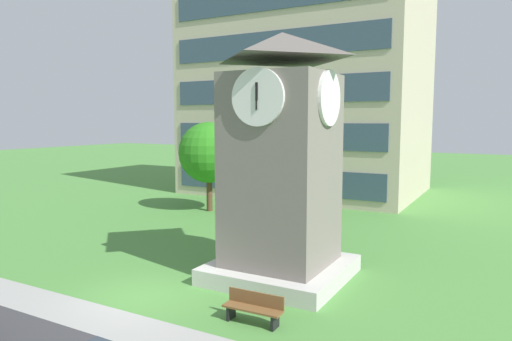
# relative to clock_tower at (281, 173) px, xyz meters

# --- Properties ---
(ground_plane) EXTENTS (160.00, 160.00, 0.00)m
(ground_plane) POSITION_rel_clock_tower_xyz_m (-3.24, -4.01, -3.97)
(ground_plane) COLOR #4C893D
(kerb_strip) EXTENTS (120.00, 1.60, 0.01)m
(kerb_strip) POSITION_rel_clock_tower_xyz_m (-3.24, -5.93, -3.97)
(kerb_strip) COLOR #9E9E99
(kerb_strip) RESTS_ON ground
(office_building) EXTENTS (17.75, 13.01, 19.20)m
(office_building) POSITION_rel_clock_tower_xyz_m (-7.59, 20.70, 5.63)
(office_building) COLOR beige
(office_building) RESTS_ON ground
(clock_tower) EXTENTS (4.73, 4.73, 8.99)m
(clock_tower) POSITION_rel_clock_tower_xyz_m (0.00, 0.00, 0.00)
(clock_tower) COLOR slate
(clock_tower) RESTS_ON ground
(park_bench) EXTENTS (1.81, 0.53, 0.88)m
(park_bench) POSITION_rel_clock_tower_xyz_m (1.02, -3.92, -3.51)
(park_bench) COLOR brown
(park_bench) RESTS_ON ground
(tree_by_building) EXTENTS (3.95, 3.95, 5.81)m
(tree_by_building) POSITION_rel_clock_tower_xyz_m (-9.75, 9.42, -0.15)
(tree_by_building) COLOR #513823
(tree_by_building) RESTS_ON ground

